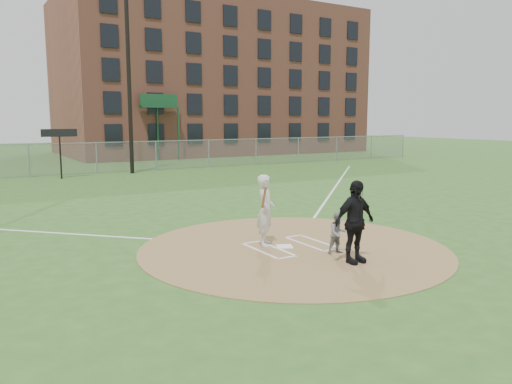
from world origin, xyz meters
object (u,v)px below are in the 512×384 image
home_plate (284,247)px  umpire (355,222)px  batter_at_plate (266,210)px  catcher (338,233)px

home_plate → umpire: bearing=-73.4°
umpire → batter_at_plate: (-0.94, 2.56, -0.03)m
umpire → batter_at_plate: 2.73m
home_plate → catcher: catcher is taller
catcher → batter_at_plate: 2.11m
home_plate → batter_at_plate: size_ratio=0.22×
catcher → umpire: size_ratio=0.53×
catcher → umpire: (-0.20, -0.84, 0.48)m
catcher → umpire: umpire is taller
umpire → catcher: bearing=74.6°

